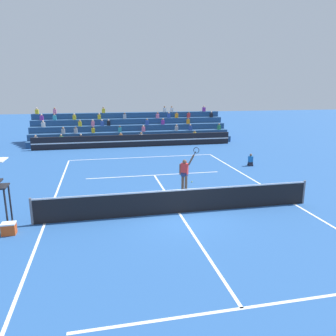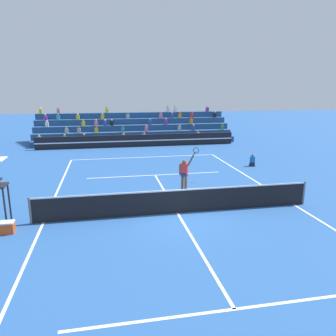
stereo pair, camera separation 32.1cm
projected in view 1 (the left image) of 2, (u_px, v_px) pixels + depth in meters
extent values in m
plane|color=#285699|center=(179.00, 213.00, 14.10)|extent=(120.00, 120.00, 0.00)
cube|color=white|center=(142.00, 157.00, 25.40)|extent=(11.00, 0.10, 0.01)
cube|color=white|center=(45.00, 223.00, 12.99)|extent=(0.10, 23.80, 0.01)
cube|color=white|center=(294.00, 204.00, 15.20)|extent=(0.10, 23.80, 0.01)
cube|color=white|center=(242.00, 308.00, 7.99)|extent=(8.25, 0.10, 0.01)
cube|color=white|center=(154.00, 175.00, 20.20)|extent=(8.25, 0.10, 0.01)
cube|color=white|center=(179.00, 213.00, 14.10)|extent=(0.10, 12.85, 0.01)
cylinder|color=slate|center=(31.00, 211.00, 12.77)|extent=(0.10, 0.10, 1.10)
cylinder|color=slate|center=(304.00, 192.00, 15.16)|extent=(0.10, 0.10, 1.10)
cube|color=black|center=(179.00, 202.00, 13.98)|extent=(11.90, 0.02, 1.00)
cube|color=white|center=(179.00, 190.00, 13.85)|extent=(11.90, 0.04, 0.06)
cube|color=black|center=(135.00, 141.00, 29.92)|extent=(18.00, 0.24, 1.10)
cube|color=white|center=(135.00, 141.00, 29.79)|extent=(18.00, 0.02, 0.10)
cube|color=navy|center=(134.00, 142.00, 31.19)|extent=(19.26, 0.95, 0.55)
cube|color=silver|center=(141.00, 136.00, 31.05)|extent=(0.32, 0.22, 0.44)
sphere|color=#9E7051|center=(141.00, 133.00, 30.98)|extent=(0.18, 0.18, 0.18)
cube|color=#338C4C|center=(61.00, 139.00, 29.59)|extent=(0.32, 0.22, 0.44)
sphere|color=tan|center=(61.00, 135.00, 29.51)|extent=(0.18, 0.18, 0.18)
cube|color=black|center=(81.00, 138.00, 29.94)|extent=(0.32, 0.22, 0.44)
sphere|color=beige|center=(81.00, 135.00, 29.86)|extent=(0.18, 0.18, 0.18)
cube|color=yellow|center=(195.00, 135.00, 32.11)|extent=(0.32, 0.22, 0.44)
sphere|color=brown|center=(195.00, 132.00, 32.04)|extent=(0.18, 0.18, 0.18)
cube|color=#B2B2B7|center=(36.00, 140.00, 29.15)|extent=(0.32, 0.22, 0.44)
sphere|color=tan|center=(35.00, 136.00, 29.07)|extent=(0.18, 0.18, 0.18)
cube|color=orange|center=(121.00, 137.00, 30.66)|extent=(0.32, 0.22, 0.44)
sphere|color=tan|center=(121.00, 134.00, 30.59)|extent=(0.18, 0.18, 0.18)
cube|color=navy|center=(133.00, 137.00, 32.03)|extent=(19.26, 0.95, 1.10)
cube|color=#338C4C|center=(219.00, 127.00, 33.46)|extent=(0.32, 0.22, 0.44)
sphere|color=brown|center=(219.00, 124.00, 33.38)|extent=(0.18, 0.18, 0.18)
cube|color=#B2B2B7|center=(176.00, 128.00, 32.56)|extent=(0.32, 0.22, 0.44)
sphere|color=#9E7051|center=(176.00, 125.00, 32.48)|extent=(0.18, 0.18, 0.18)
cube|color=pink|center=(143.00, 129.00, 31.89)|extent=(0.32, 0.22, 0.44)
sphere|color=beige|center=(143.00, 126.00, 31.82)|extent=(0.18, 0.18, 0.18)
cube|color=#2D4CA5|center=(190.00, 128.00, 32.85)|extent=(0.32, 0.22, 0.44)
sphere|color=tan|center=(190.00, 125.00, 32.77)|extent=(0.18, 0.18, 0.18)
cube|color=yellow|center=(93.00, 131.00, 30.93)|extent=(0.32, 0.22, 0.44)
sphere|color=brown|center=(93.00, 127.00, 30.86)|extent=(0.18, 0.18, 0.18)
cube|color=teal|center=(120.00, 130.00, 31.43)|extent=(0.32, 0.22, 0.44)
sphere|color=brown|center=(120.00, 127.00, 31.36)|extent=(0.18, 0.18, 0.18)
cube|color=#B2B2B7|center=(63.00, 131.00, 30.38)|extent=(0.32, 0.22, 0.44)
sphere|color=#9E7051|center=(63.00, 128.00, 30.31)|extent=(0.18, 0.18, 0.18)
cube|color=#B2B2B7|center=(76.00, 131.00, 30.61)|extent=(0.32, 0.22, 0.44)
sphere|color=brown|center=(76.00, 128.00, 30.53)|extent=(0.18, 0.18, 0.18)
cube|color=navy|center=(132.00, 133.00, 32.87)|extent=(19.26, 0.95, 1.65)
cube|color=yellow|center=(80.00, 124.00, 31.46)|extent=(0.32, 0.22, 0.44)
sphere|color=#9E7051|center=(80.00, 121.00, 31.38)|extent=(0.18, 0.18, 0.18)
cube|color=orange|center=(188.00, 122.00, 33.62)|extent=(0.32, 0.22, 0.44)
sphere|color=brown|center=(188.00, 119.00, 33.55)|extent=(0.18, 0.18, 0.18)
cube|color=#2D4CA5|center=(102.00, 124.00, 31.88)|extent=(0.32, 0.22, 0.44)
sphere|color=beige|center=(102.00, 120.00, 31.80)|extent=(0.18, 0.18, 0.18)
cube|color=silver|center=(43.00, 125.00, 30.78)|extent=(0.32, 0.22, 0.44)
sphere|color=beige|center=(43.00, 121.00, 30.71)|extent=(0.18, 0.18, 0.18)
cube|color=pink|center=(93.00, 124.00, 31.70)|extent=(0.32, 0.22, 0.44)
sphere|color=tan|center=(93.00, 120.00, 31.63)|extent=(0.18, 0.18, 0.18)
cube|color=black|center=(109.00, 123.00, 32.00)|extent=(0.32, 0.22, 0.44)
sphere|color=tan|center=(109.00, 120.00, 31.93)|extent=(0.18, 0.18, 0.18)
cube|color=#2D4CA5|center=(147.00, 123.00, 32.77)|extent=(0.32, 0.22, 0.44)
sphere|color=#9E7051|center=(147.00, 119.00, 32.69)|extent=(0.18, 0.18, 0.18)
cube|color=purple|center=(163.00, 122.00, 33.09)|extent=(0.32, 0.22, 0.44)
sphere|color=#9E7051|center=(163.00, 119.00, 33.02)|extent=(0.18, 0.18, 0.18)
cube|color=navy|center=(131.00, 129.00, 33.70)|extent=(19.26, 0.95, 2.20)
cube|color=yellow|center=(99.00, 117.00, 32.60)|extent=(0.32, 0.22, 0.44)
sphere|color=tan|center=(99.00, 114.00, 32.53)|extent=(0.18, 0.18, 0.18)
cube|color=teal|center=(55.00, 118.00, 31.75)|extent=(0.32, 0.22, 0.44)
sphere|color=#9E7051|center=(54.00, 115.00, 31.67)|extent=(0.18, 0.18, 0.18)
cube|color=pink|center=(158.00, 116.00, 33.79)|extent=(0.32, 0.22, 0.44)
sphere|color=brown|center=(158.00, 113.00, 33.71)|extent=(0.18, 0.18, 0.18)
cube|color=#2D4CA5|center=(169.00, 116.00, 34.03)|extent=(0.32, 0.22, 0.44)
sphere|color=tan|center=(169.00, 113.00, 33.95)|extent=(0.18, 0.18, 0.18)
cube|color=yellow|center=(74.00, 118.00, 32.12)|extent=(0.32, 0.22, 0.44)
sphere|color=beige|center=(74.00, 114.00, 32.04)|extent=(0.18, 0.18, 0.18)
cube|color=red|center=(189.00, 116.00, 34.46)|extent=(0.32, 0.22, 0.44)
sphere|color=brown|center=(189.00, 112.00, 34.38)|extent=(0.18, 0.18, 0.18)
cube|color=orange|center=(177.00, 116.00, 34.19)|extent=(0.32, 0.22, 0.44)
sphere|color=brown|center=(177.00, 113.00, 34.12)|extent=(0.18, 0.18, 0.18)
cube|color=purple|center=(42.00, 118.00, 31.51)|extent=(0.32, 0.22, 0.44)
sphere|color=beige|center=(41.00, 115.00, 31.43)|extent=(0.18, 0.18, 0.18)
cube|color=#B2B2B7|center=(125.00, 117.00, 33.11)|extent=(0.32, 0.22, 0.44)
sphere|color=brown|center=(125.00, 113.00, 33.03)|extent=(0.18, 0.18, 0.18)
cube|color=black|center=(211.00, 115.00, 34.96)|extent=(0.32, 0.22, 0.44)
sphere|color=tan|center=(211.00, 112.00, 34.89)|extent=(0.18, 0.18, 0.18)
cube|color=navy|center=(130.00, 126.00, 34.54)|extent=(19.26, 0.95, 2.75)
cube|color=purple|center=(204.00, 109.00, 35.63)|extent=(0.32, 0.22, 0.44)
sphere|color=tan|center=(204.00, 106.00, 35.55)|extent=(0.18, 0.18, 0.18)
cube|color=silver|center=(172.00, 110.00, 34.91)|extent=(0.32, 0.22, 0.44)
sphere|color=#9E7051|center=(172.00, 107.00, 34.83)|extent=(0.18, 0.18, 0.18)
cube|color=pink|center=(55.00, 111.00, 32.51)|extent=(0.32, 0.22, 0.44)
sphere|color=#9E7051|center=(55.00, 108.00, 32.43)|extent=(0.18, 0.18, 0.18)
cube|color=yellow|center=(103.00, 111.00, 33.47)|extent=(0.32, 0.22, 0.44)
sphere|color=#9E7051|center=(103.00, 108.00, 33.39)|extent=(0.18, 0.18, 0.18)
cube|color=silver|center=(165.00, 110.00, 34.75)|extent=(0.32, 0.22, 0.44)
sphere|color=brown|center=(165.00, 107.00, 34.67)|extent=(0.18, 0.18, 0.18)
cube|color=yellow|center=(37.00, 112.00, 32.17)|extent=(0.32, 0.22, 0.44)
sphere|color=beige|center=(37.00, 108.00, 32.09)|extent=(0.18, 0.18, 0.18)
cylinder|color=black|center=(10.00, 204.00, 12.85)|extent=(0.07, 0.07, 1.60)
cylinder|color=black|center=(6.00, 210.00, 12.24)|extent=(0.07, 0.07, 1.60)
cube|color=black|center=(250.00, 165.00, 22.65)|extent=(0.28, 0.36, 0.12)
cube|color=black|center=(250.00, 163.00, 22.62)|extent=(0.28, 0.24, 0.18)
cube|color=#1966B2|center=(251.00, 159.00, 22.55)|extent=(0.30, 0.18, 0.40)
sphere|color=brown|center=(251.00, 155.00, 22.48)|extent=(0.17, 0.17, 0.17)
cylinder|color=brown|center=(183.00, 183.00, 16.91)|extent=(0.14, 0.14, 0.90)
cylinder|color=brown|center=(186.00, 184.00, 16.75)|extent=(0.14, 0.14, 0.90)
cube|color=navy|center=(184.00, 174.00, 16.73)|extent=(0.38, 0.35, 0.20)
cube|color=red|center=(184.00, 169.00, 16.66)|extent=(0.41, 0.38, 0.56)
sphere|color=brown|center=(185.00, 162.00, 16.58)|extent=(0.22, 0.22, 0.22)
cube|color=white|center=(183.00, 190.00, 17.04)|extent=(0.25, 0.28, 0.09)
cube|color=white|center=(186.00, 191.00, 16.88)|extent=(0.25, 0.28, 0.09)
cylinder|color=brown|center=(180.00, 169.00, 16.78)|extent=(0.09, 0.09, 0.56)
cylinder|color=brown|center=(191.00, 160.00, 16.40)|extent=(0.34, 0.29, 0.58)
cylinder|color=black|center=(195.00, 153.00, 16.23)|extent=(0.12, 0.10, 0.21)
torus|color=black|center=(196.00, 150.00, 16.16)|extent=(0.35, 0.28, 0.41)
sphere|color=#C6DB33|center=(192.00, 182.00, 18.66)|extent=(0.07, 0.07, 0.07)
cube|color=#D84C19|center=(9.00, 229.00, 11.99)|extent=(0.48, 0.36, 0.40)
cube|color=white|center=(8.00, 224.00, 11.94)|extent=(0.50, 0.38, 0.05)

